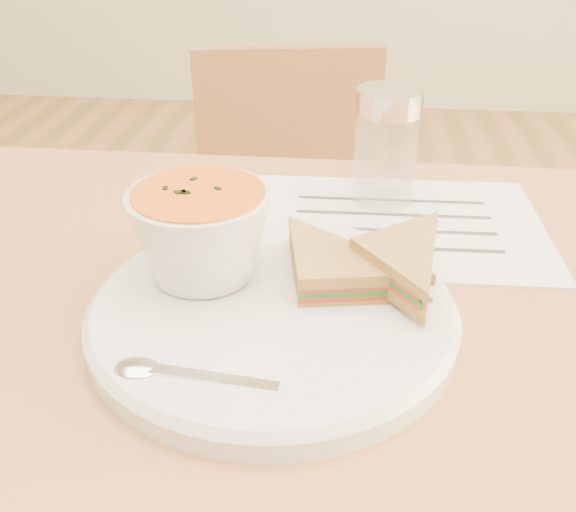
% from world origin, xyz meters
% --- Properties ---
extents(chair_far, '(0.41, 0.41, 0.79)m').
position_xyz_m(chair_far, '(-0.07, 0.61, 0.40)').
color(chair_far, brown).
rests_on(chair_far, floor).
extents(plate, '(0.37, 0.37, 0.02)m').
position_xyz_m(plate, '(-0.03, 0.00, 0.76)').
color(plate, silver).
rests_on(plate, dining_table).
extents(soup_bowl, '(0.15, 0.15, 0.08)m').
position_xyz_m(soup_bowl, '(-0.09, 0.03, 0.81)').
color(soup_bowl, silver).
rests_on(soup_bowl, plate).
extents(sandwich_half_a, '(0.12, 0.12, 0.03)m').
position_xyz_m(sandwich_half_a, '(-0.01, -0.01, 0.78)').
color(sandwich_half_a, '#B89141').
rests_on(sandwich_half_a, plate).
extents(sandwich_half_b, '(0.13, 0.13, 0.03)m').
position_xyz_m(sandwich_half_b, '(0.03, 0.05, 0.79)').
color(sandwich_half_b, '#B89141').
rests_on(sandwich_half_b, plate).
extents(spoon, '(0.17, 0.05, 0.01)m').
position_xyz_m(spoon, '(-0.06, -0.09, 0.77)').
color(spoon, silver).
rests_on(spoon, plate).
extents(paper_menu, '(0.31, 0.23, 0.00)m').
position_xyz_m(paper_menu, '(0.07, 0.18, 0.75)').
color(paper_menu, white).
rests_on(paper_menu, dining_table).
extents(condiment_shaker, '(0.08, 0.08, 0.12)m').
position_xyz_m(condiment_shaker, '(0.06, 0.24, 0.81)').
color(condiment_shaker, silver).
rests_on(condiment_shaker, dining_table).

